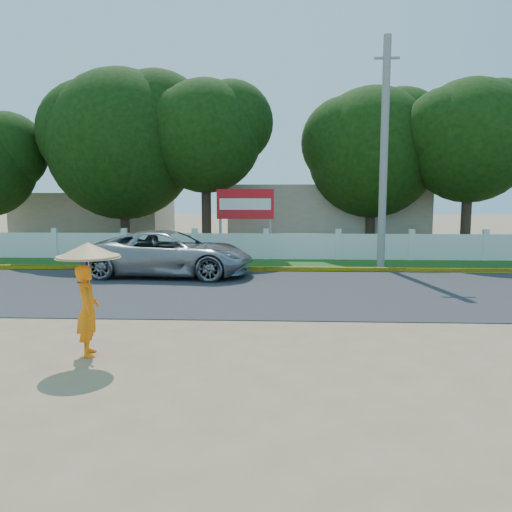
% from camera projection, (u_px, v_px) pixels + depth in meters
% --- Properties ---
extents(ground, '(120.00, 120.00, 0.00)m').
position_uv_depth(ground, '(251.00, 334.00, 9.81)').
color(ground, '#9E8460').
rests_on(ground, ground).
extents(road, '(60.00, 7.00, 0.02)m').
position_uv_depth(road, '(260.00, 290.00, 14.27)').
color(road, '#38383A').
rests_on(road, ground).
extents(grass_verge, '(60.00, 3.50, 0.03)m').
position_uv_depth(grass_verge, '(265.00, 264.00, 19.48)').
color(grass_verge, '#2D601E').
rests_on(grass_verge, ground).
extents(curb, '(40.00, 0.18, 0.16)m').
position_uv_depth(curb, '(264.00, 269.00, 17.78)').
color(curb, yellow).
rests_on(curb, ground).
extents(fence, '(40.00, 0.10, 1.10)m').
position_uv_depth(fence, '(266.00, 247.00, 20.85)').
color(fence, silver).
rests_on(fence, ground).
extents(building_near, '(10.00, 6.00, 3.20)m').
position_uv_depth(building_near, '(324.00, 215.00, 27.32)').
color(building_near, '#B7AD99').
rests_on(building_near, ground).
extents(building_far, '(8.00, 5.00, 2.80)m').
position_uv_depth(building_far, '(97.00, 217.00, 28.93)').
color(building_far, '#B7AD99').
rests_on(building_far, ground).
extents(utility_pole, '(0.28, 0.28, 8.33)m').
position_uv_depth(utility_pole, '(384.00, 154.00, 18.11)').
color(utility_pole, gray).
rests_on(utility_pole, ground).
extents(vehicle, '(5.67, 2.91, 1.53)m').
position_uv_depth(vehicle, '(170.00, 253.00, 16.67)').
color(vehicle, '#929499').
rests_on(vehicle, ground).
extents(monk_with_parasol, '(1.07, 1.07, 1.94)m').
position_uv_depth(monk_with_parasol, '(88.00, 282.00, 8.38)').
color(monk_with_parasol, orange).
rests_on(monk_with_parasol, ground).
extents(billboard, '(2.50, 0.13, 2.95)m').
position_uv_depth(billboard, '(245.00, 208.00, 21.78)').
color(billboard, gray).
rests_on(billboard, ground).
extents(tree_row, '(34.04, 7.63, 8.96)m').
position_uv_depth(tree_row, '(303.00, 143.00, 23.03)').
color(tree_row, '#473828').
rests_on(tree_row, ground).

